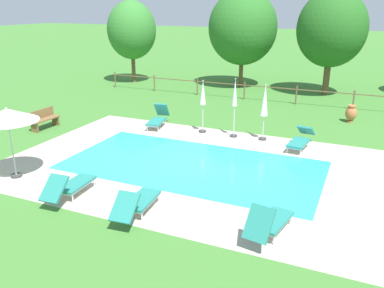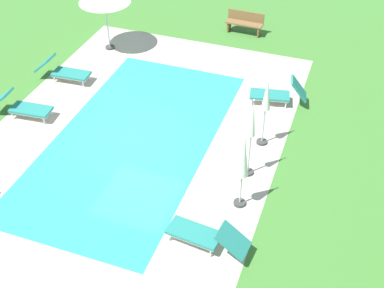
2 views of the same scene
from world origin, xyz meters
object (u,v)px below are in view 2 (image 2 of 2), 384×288
object	(u,v)px
wooden_bench_lawn_side	(245,22)
patio_umbrella_closed_row_centre	(252,129)
sun_lounger_north_near_steps	(64,71)
sun_lounger_south_far	(278,93)
patio_umbrella_closed_row_west	(266,100)
sun_lounger_north_end	(22,106)
sun_lounger_north_far	(205,235)
patio_umbrella_closed_row_mid_west	(243,160)

from	to	relation	value
wooden_bench_lawn_side	patio_umbrella_closed_row_centre	bearing A→B (deg)	15.73
sun_lounger_north_near_steps	wooden_bench_lawn_side	distance (m)	7.59
sun_lounger_south_far	patio_umbrella_closed_row_west	xyz separation A→B (m)	(2.22, 0.02, 1.16)
sun_lounger_north_near_steps	patio_umbrella_closed_row_west	distance (m)	7.60
sun_lounger_south_far	patio_umbrella_closed_row_centre	xyz separation A→B (m)	(3.67, -0.04, 1.18)
sun_lounger_north_end	wooden_bench_lawn_side	bearing A→B (deg)	147.26
sun_lounger_north_near_steps	sun_lounger_north_far	distance (m)	8.90
sun_lounger_north_end	sun_lounger_north_far	bearing A→B (deg)	66.69
sun_lounger_north_near_steps	patio_umbrella_closed_row_centre	xyz separation A→B (m)	(2.57, 7.37, 1.20)
sun_lounger_north_far	sun_lounger_south_far	xyz separation A→B (m)	(-6.52, 0.35, 0.03)
sun_lounger_north_end	patio_umbrella_closed_row_centre	distance (m)	7.57
sun_lounger_south_far	patio_umbrella_closed_row_centre	world-z (taller)	patio_umbrella_closed_row_centre
patio_umbrella_closed_row_mid_west	sun_lounger_south_far	bearing A→B (deg)	-179.16
patio_umbrella_closed_row_west	wooden_bench_lawn_side	bearing A→B (deg)	-160.72
sun_lounger_north_end	patio_umbrella_closed_row_west	size ratio (longest dim) A/B	0.87
sun_lounger_north_end	patio_umbrella_closed_row_west	distance (m)	7.72
sun_lounger_north_far	patio_umbrella_closed_row_west	world-z (taller)	patio_umbrella_closed_row_west
sun_lounger_north_near_steps	wooden_bench_lawn_side	xyz separation A→B (m)	(-5.67, 5.04, 0.09)
wooden_bench_lawn_side	sun_lounger_north_far	bearing A→B (deg)	10.28
sun_lounger_north_near_steps	sun_lounger_north_far	size ratio (longest dim) A/B	0.96
sun_lounger_north_near_steps	patio_umbrella_closed_row_centre	distance (m)	7.89
sun_lounger_north_near_steps	sun_lounger_north_end	xyz separation A→B (m)	(2.34, -0.11, -0.00)
sun_lounger_north_near_steps	sun_lounger_south_far	size ratio (longest dim) A/B	1.04
sun_lounger_north_near_steps	sun_lounger_north_end	size ratio (longest dim) A/B	0.99
sun_lounger_north_far	wooden_bench_lawn_side	xyz separation A→B (m)	(-11.10, -2.01, 0.10)
sun_lounger_north_end	wooden_bench_lawn_side	xyz separation A→B (m)	(-8.01, 5.15, 0.09)
sun_lounger_north_near_steps	patio_umbrella_closed_row_west	size ratio (longest dim) A/B	0.86
sun_lounger_south_far	patio_umbrella_closed_row_mid_west	size ratio (longest dim) A/B	0.82
sun_lounger_north_end	patio_umbrella_closed_row_west	world-z (taller)	patio_umbrella_closed_row_west
sun_lounger_north_far	patio_umbrella_closed_row_west	xyz separation A→B (m)	(-4.30, 0.36, 1.19)
wooden_bench_lawn_side	sun_lounger_north_near_steps	bearing A→B (deg)	-41.64
sun_lounger_north_far	patio_umbrella_closed_row_mid_west	xyz separation A→B (m)	(-1.62, 0.42, 1.17)
patio_umbrella_closed_row_centre	patio_umbrella_closed_row_west	bearing A→B (deg)	177.83
sun_lounger_south_far	sun_lounger_north_near_steps	bearing A→B (deg)	-81.59
patio_umbrella_closed_row_centre	wooden_bench_lawn_side	xyz separation A→B (m)	(-8.25, -2.32, -1.11)
patio_umbrella_closed_row_west	patio_umbrella_closed_row_centre	distance (m)	1.45
sun_lounger_north_far	sun_lounger_south_far	bearing A→B (deg)	176.95
sun_lounger_north_far	sun_lounger_north_end	world-z (taller)	sun_lounger_north_end
sun_lounger_north_far	sun_lounger_north_end	size ratio (longest dim) A/B	1.03
patio_umbrella_closed_row_mid_west	wooden_bench_lawn_side	bearing A→B (deg)	-165.61
sun_lounger_north_far	patio_umbrella_closed_row_centre	world-z (taller)	patio_umbrella_closed_row_centre
sun_lounger_south_far	sun_lounger_north_end	bearing A→B (deg)	-65.43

